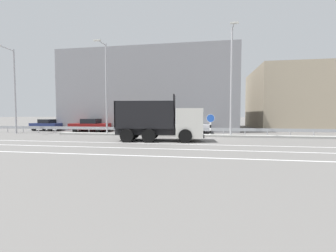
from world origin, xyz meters
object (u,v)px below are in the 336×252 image
at_px(parked_car_0, 47,125).
at_px(parked_car_1, 90,125).
at_px(parked_car_3, 190,127).
at_px(median_road_sign, 210,124).
at_px(street_lamp_1, 106,85).
at_px(street_lamp_2, 231,78).
at_px(street_lamp_0, 14,87).
at_px(dump_truck, 171,124).
at_px(parked_car_2, 144,126).

height_order(parked_car_0, parked_car_1, parked_car_1).
bearing_deg(parked_car_3, parked_car_0, 88.41).
bearing_deg(median_road_sign, street_lamp_1, -178.94).
bearing_deg(street_lamp_2, street_lamp_0, 179.83).
height_order(dump_truck, parked_car_2, dump_truck).
bearing_deg(street_lamp_0, street_lamp_2, -0.17).
bearing_deg(parked_car_1, median_road_sign, -104.82).
xyz_separation_m(dump_truck, street_lamp_0, (-18.38, 4.12, 3.84)).
bearing_deg(parked_car_0, street_lamp_1, -109.45).
bearing_deg(parked_car_0, street_lamp_0, 176.30).
xyz_separation_m(median_road_sign, street_lamp_1, (-10.69, -0.20, 4.00)).
bearing_deg(dump_truck, street_lamp_0, -108.54).
bearing_deg(parked_car_1, street_lamp_0, 117.88).
height_order(street_lamp_2, parked_car_3, street_lamp_2).
bearing_deg(dump_truck, median_road_sign, 136.34).
bearing_deg(parked_car_0, parked_car_3, -87.87).
xyz_separation_m(parked_car_2, parked_car_3, (5.57, -0.56, 0.00)).
height_order(street_lamp_0, street_lamp_2, street_lamp_2).
relative_size(street_lamp_2, parked_car_2, 2.27).
height_order(median_road_sign, street_lamp_2, street_lamp_2).
distance_m(parked_car_0, parked_car_2, 13.22).
bearing_deg(parked_car_2, dump_truck, -149.55).
bearing_deg(parked_car_3, median_road_sign, -148.25).
distance_m(street_lamp_1, parked_car_1, 7.06).
distance_m(street_lamp_0, parked_car_2, 15.16).
height_order(street_lamp_0, street_lamp_1, street_lamp_1).
bearing_deg(median_road_sign, parked_car_3, 121.56).
xyz_separation_m(median_road_sign, parked_car_1, (-14.62, 3.70, -0.38)).
distance_m(median_road_sign, parked_car_3, 4.37).
relative_size(street_lamp_1, parked_car_0, 2.33).
relative_size(dump_truck, parked_car_3, 1.52).
xyz_separation_m(street_lamp_2, parked_car_0, (-22.96, 4.47, -4.82)).
bearing_deg(parked_car_2, parked_car_1, 96.90).
distance_m(median_road_sign, parked_car_2, 8.94).
bearing_deg(street_lamp_0, parked_car_2, 17.59).
bearing_deg(street_lamp_1, median_road_sign, 1.06).
relative_size(street_lamp_1, parked_car_2, 2.10).
bearing_deg(parked_car_0, median_road_sign, -97.59).
height_order(street_lamp_0, parked_car_2, street_lamp_0).
bearing_deg(median_road_sign, street_lamp_2, -5.52).
distance_m(dump_truck, parked_car_3, 8.02).
distance_m(parked_car_0, parked_car_1, 6.47).
relative_size(dump_truck, parked_car_0, 1.77).
bearing_deg(street_lamp_1, street_lamp_2, 0.06).
distance_m(street_lamp_0, street_lamp_1, 10.96).
bearing_deg(street_lamp_0, median_road_sign, 0.30).
xyz_separation_m(parked_car_0, parked_car_3, (18.79, -0.58, -0.03)).
distance_m(street_lamp_0, street_lamp_2, 23.55).
bearing_deg(parked_car_0, parked_car_1, -91.25).
distance_m(parked_car_2, parked_car_3, 5.60).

